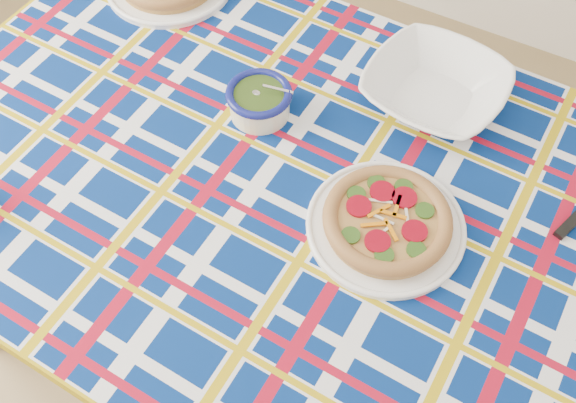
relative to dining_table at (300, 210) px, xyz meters
The scene contains 5 objects.
dining_table is the anchor object (origin of this frame).
tablecloth 0.03m from the dining_table, 94.76° to the left, with size 1.66×1.05×0.11m, color navy, non-canonical shape.
main_focaccia_plate 0.21m from the dining_table, ahead, with size 0.30×0.30×0.06m, color #AA783C, non-canonical shape.
pesto_bowl 0.24m from the dining_table, 142.34° to the left, with size 0.14×0.14×0.08m, color #1E330D, non-canonical shape.
serving_bowl 0.38m from the dining_table, 67.73° to the left, with size 0.28×0.28×0.07m, color white.
Camera 1 is at (0.20, -0.15, 1.78)m, focal length 40.00 mm.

